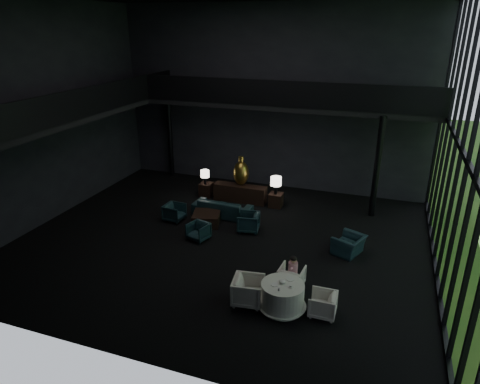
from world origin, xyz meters
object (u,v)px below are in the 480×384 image
(bronze_urn, at_px, (241,173))
(sofa, at_px, (222,204))
(side_table_left, at_px, (207,190))
(side_table_right, at_px, (276,200))
(lounge_armchair_east, at_px, (248,221))
(coffee_table, at_px, (206,218))
(window_armchair, at_px, (349,243))
(lounge_armchair_west, at_px, (174,212))
(table_lamp_right, at_px, (276,182))
(table_lamp_left, at_px, (205,174))
(console, at_px, (240,193))
(dining_chair_east, at_px, (323,304))
(lounge_armchair_south, at_px, (198,232))
(dining_chair_west, at_px, (248,288))
(dining_table, at_px, (282,298))
(dining_chair_north, at_px, (292,277))
(child, at_px, (293,266))

(bronze_urn, height_order, sofa, bronze_urn)
(side_table_left, xyz_separation_m, side_table_right, (3.20, -0.13, -0.00))
(sofa, xyz_separation_m, lounge_armchair_east, (1.39, -0.94, -0.12))
(coffee_table, bearing_deg, window_armchair, -5.42)
(lounge_armchair_west, bearing_deg, table_lamp_right, -49.58)
(table_lamp_right, distance_m, lounge_armchair_east, 2.57)
(table_lamp_left, distance_m, side_table_right, 3.29)
(console, height_order, dining_chair_east, console)
(table_lamp_left, xyz_separation_m, lounge_armchair_east, (2.83, -2.52, -0.67))
(console, xyz_separation_m, lounge_armchair_south, (-0.23, -3.79, -0.06))
(lounge_armchair_west, xyz_separation_m, lounge_armchair_south, (1.54, -1.14, -0.04))
(bronze_urn, relative_size, dining_chair_west, 1.36)
(lounge_armchair_south, xyz_separation_m, dining_table, (3.76, -2.84, 0.02))
(table_lamp_left, bearing_deg, lounge_armchair_east, -41.72)
(sofa, height_order, window_armchair, sofa)
(bronze_urn, height_order, dining_chair_north, bronze_urn)
(window_armchair, bearing_deg, side_table_right, -110.57)
(dining_chair_north, bearing_deg, table_lamp_left, -42.01)
(side_table_right, xyz_separation_m, dining_chair_west, (1.00, -6.64, 0.16))
(bronze_urn, bearing_deg, lounge_armchair_west, -122.43)
(table_lamp_right, bearing_deg, side_table_right, 90.00)
(lounge_armchair_east, xyz_separation_m, dining_table, (2.30, -4.06, -0.06))
(bronze_urn, xyz_separation_m, side_table_left, (-1.60, -0.05, -0.95))
(lounge_armchair_east, bearing_deg, table_lamp_right, 162.15)
(bronze_urn, relative_size, side_table_right, 2.10)
(sofa, xyz_separation_m, window_armchair, (5.06, -1.42, -0.11))
(dining_chair_east, bearing_deg, sofa, -136.65)
(lounge_armchair_east, bearing_deg, window_armchair, 73.45)
(dining_chair_north, bearing_deg, dining_table, 94.75)
(side_table_right, height_order, dining_chair_east, dining_chair_east)
(table_lamp_right, bearing_deg, bronze_urn, 170.65)
(window_armchair, distance_m, child, 2.90)
(dining_chair_north, bearing_deg, lounge_armchair_south, -20.13)
(lounge_armchair_east, bearing_deg, bronze_urn, -164.62)
(lounge_armchair_west, bearing_deg, dining_table, -123.23)
(table_lamp_left, bearing_deg, coffee_table, -65.50)
(bronze_urn, bearing_deg, coffee_table, -99.91)
(bronze_urn, bearing_deg, side_table_right, -6.66)
(lounge_armchair_east, distance_m, dining_chair_north, 3.77)
(console, height_order, window_armchair, window_armchair)
(bronze_urn, xyz_separation_m, lounge_armchair_east, (1.23, -2.69, -0.86))
(lounge_armchair_east, height_order, dining_chair_east, lounge_armchair_east)
(lounge_armchair_south, xyz_separation_m, dining_chair_west, (2.82, -2.91, 0.15))
(bronze_urn, distance_m, table_lamp_left, 1.62)
(table_lamp_right, distance_m, child, 5.82)
(lounge_armchair_east, bearing_deg, lounge_armchair_south, -59.09)
(dining_chair_north, bearing_deg, child, 131.20)
(dining_chair_east, distance_m, child, 1.45)
(table_lamp_left, height_order, dining_chair_east, table_lamp_left)
(lounge_armchair_west, bearing_deg, coffee_table, -81.29)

